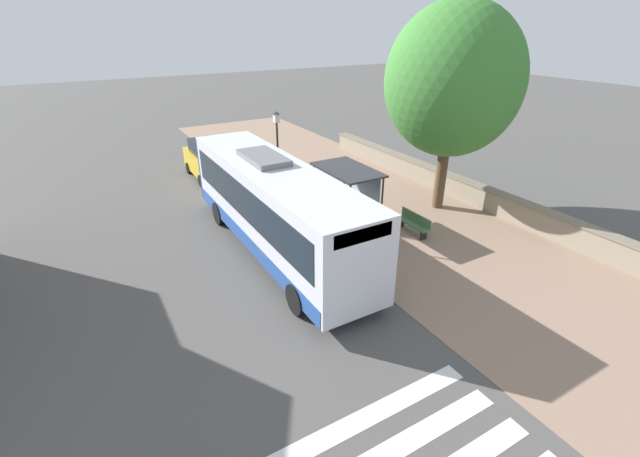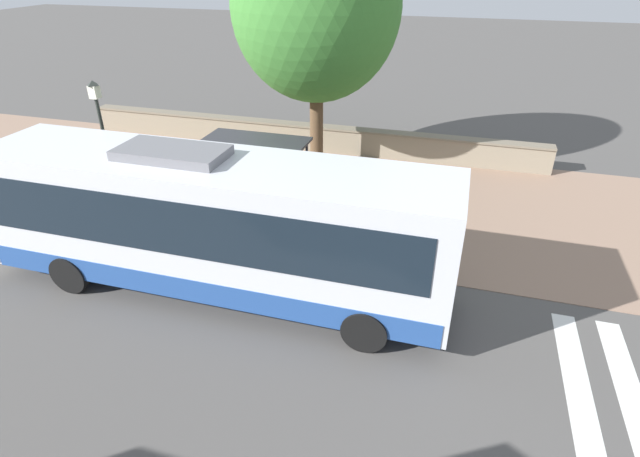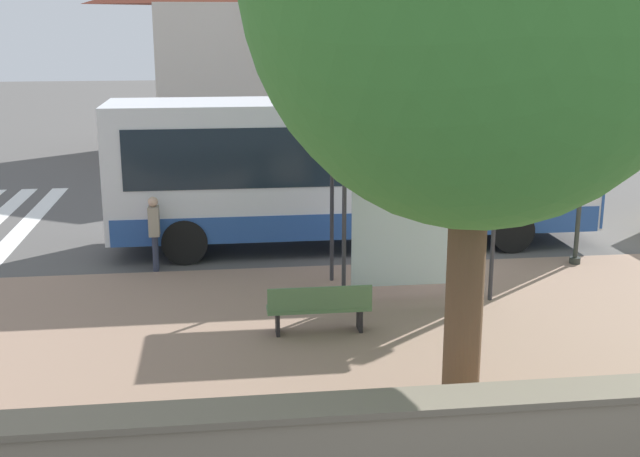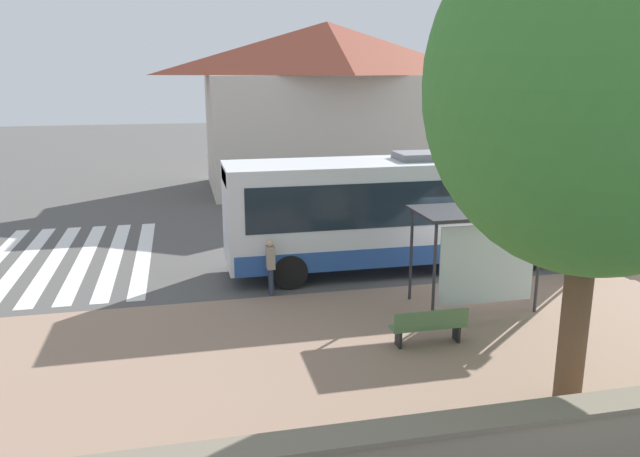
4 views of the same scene
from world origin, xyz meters
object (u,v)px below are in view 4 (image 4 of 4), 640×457
Objects in this scene: bus_shelter at (478,228)px; bench at (429,326)px; bus at (408,209)px; pedestrian at (271,263)px; shade_tree at (600,86)px; street_lamp_near at (585,194)px.

bench is at bearing 132.83° from bus_shelter.
bus_shelter is (-3.74, -0.47, 0.30)m from bus.
pedestrian is at bearing 66.55° from bus_shelter.
pedestrian is at bearing 36.48° from bench.
shade_tree is (-2.92, -1.57, 5.33)m from bench.
bus reaches higher than bench.
bus_shelter is 1.94× the size of pedestrian.
street_lamp_near reaches higher than pedestrian.
pedestrian is (-1.55, 4.56, -0.95)m from bus.
bench is at bearing 164.46° from bus.
shade_tree is at bearing -146.78° from pedestrian.
street_lamp_near reaches higher than bus.
pedestrian is at bearing 33.22° from shade_tree.
bench is at bearing -143.52° from pedestrian.
bench is 7.25m from street_lamp_near.
shade_tree is at bearing 174.57° from bus_shelter.
street_lamp_near reaches higher than bus_shelter.
bus is 2.56× the size of street_lamp_near.
street_lamp_near is at bearing -35.76° from shade_tree.
pedestrian is at bearing 108.79° from bus.
bus is 3.61× the size of bus_shelter.
bus_shelter is 6.03m from shade_tree.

